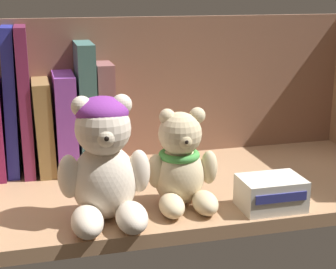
% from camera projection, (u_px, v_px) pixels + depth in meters
% --- Properties ---
extents(shelf_board, '(0.76, 0.32, 0.02)m').
position_uv_depth(shelf_board, '(166.00, 191.00, 0.82)').
color(shelf_board, '#A87F5B').
rests_on(shelf_board, ground).
extents(shelf_back_panel, '(0.78, 0.01, 0.27)m').
position_uv_depth(shelf_back_panel, '(143.00, 93.00, 0.94)').
color(shelf_back_panel, '#835C47').
rests_on(shelf_back_panel, ground).
extents(book_4, '(0.02, 0.11, 0.24)m').
position_uv_depth(book_4, '(11.00, 100.00, 0.86)').
color(book_4, '#272B94').
rests_on(book_4, shelf_board).
extents(book_5, '(0.02, 0.13, 0.24)m').
position_uv_depth(book_5, '(25.00, 99.00, 0.86)').
color(book_5, '#6B2144').
rests_on(book_5, shelf_board).
extents(book_6, '(0.03, 0.14, 0.15)m').
position_uv_depth(book_6, '(44.00, 124.00, 0.88)').
color(book_6, olive).
rests_on(book_6, shelf_board).
extents(book_7, '(0.03, 0.14, 0.16)m').
position_uv_depth(book_7, '(65.00, 120.00, 0.89)').
color(book_7, purple).
rests_on(book_7, shelf_board).
extents(book_8, '(0.03, 0.14, 0.21)m').
position_uv_depth(book_8, '(85.00, 104.00, 0.89)').
color(book_8, '#3C635E').
rests_on(book_8, shelf_board).
extents(book_9, '(0.03, 0.09, 0.18)m').
position_uv_depth(book_9, '(104.00, 113.00, 0.90)').
color(book_9, '#865151').
rests_on(book_9, shelf_board).
extents(teddy_bear_larger, '(0.12, 0.12, 0.17)m').
position_uv_depth(teddy_bear_larger, '(104.00, 163.00, 0.68)').
color(teddy_bear_larger, beige).
rests_on(teddy_bear_larger, shelf_board).
extents(teddy_bear_smaller, '(0.10, 0.10, 0.14)m').
position_uv_depth(teddy_bear_smaller, '(183.00, 165.00, 0.73)').
color(teddy_bear_smaller, beige).
rests_on(teddy_bear_smaller, shelf_board).
extents(small_product_box, '(0.09, 0.06, 0.04)m').
position_uv_depth(small_product_box, '(271.00, 193.00, 0.73)').
color(small_product_box, silver).
rests_on(small_product_box, shelf_board).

